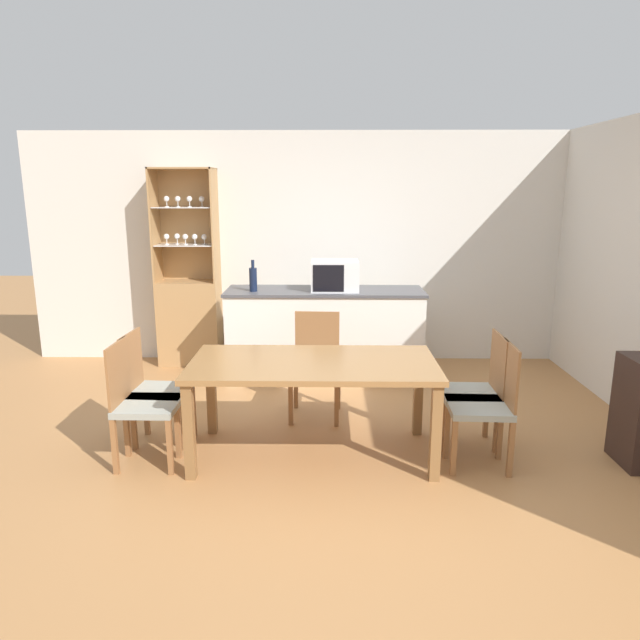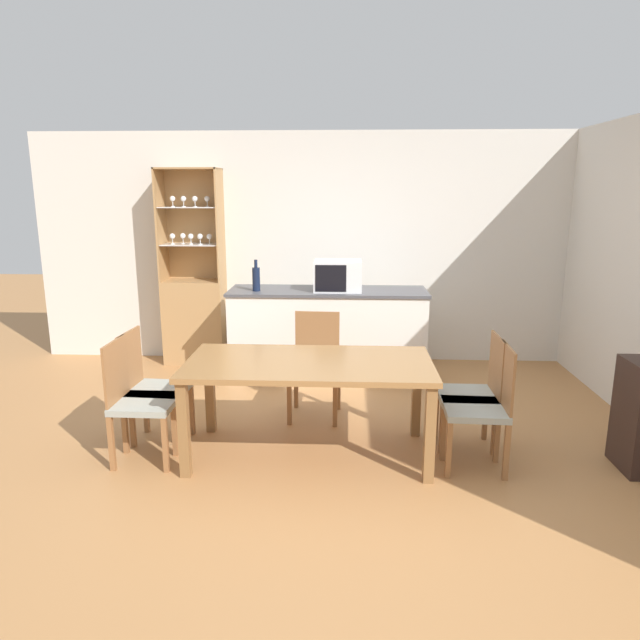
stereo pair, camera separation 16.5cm
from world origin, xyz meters
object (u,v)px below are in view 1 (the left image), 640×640
object	(u,v)px
dining_chair_side_right_near	(485,405)
dining_chair_side_left_far	(153,390)
dining_chair_head_far	(316,365)
dining_chair_side_left_near	(142,403)
display_cabinet	(190,307)
wine_bottle	(253,279)
microwave	(335,275)
dining_table	(313,372)
dining_chair_side_right_far	(476,392)

from	to	relation	value
dining_chair_side_right_near	dining_chair_side_left_far	distance (m)	2.45
dining_chair_head_far	dining_chair_side_left_near	distance (m)	1.51
display_cabinet	wine_bottle	bearing A→B (deg)	-37.40
dining_chair_head_far	dining_chair_side_left_far	xyz separation A→B (m)	(-1.22, -0.63, 0.00)
dining_chair_side_left_far	wine_bottle	size ratio (longest dim) A/B	2.83
dining_chair_side_right_near	microwave	world-z (taller)	microwave
dining_chair_side_left_far	wine_bottle	distance (m)	1.76
display_cabinet	dining_chair_side_left_far	distance (m)	2.18
microwave	wine_bottle	bearing A→B (deg)	-174.72
dining_table	dining_chair_side_right_near	size ratio (longest dim) A/B	1.99
dining_chair_side_right_far	wine_bottle	size ratio (longest dim) A/B	2.83
dining_chair_side_left_far	microwave	distance (m)	2.23
display_cabinet	dining_chair_side_left_far	world-z (taller)	display_cabinet
dining_table	dining_chair_side_right_far	world-z (taller)	dining_chair_side_right_far
microwave	wine_bottle	distance (m)	0.82
display_cabinet	wine_bottle	distance (m)	1.09
dining_chair_side_left_near	dining_chair_side_right_far	bearing A→B (deg)	96.81
dining_table	wine_bottle	bearing A→B (deg)	110.79
dining_chair_side_left_far	dining_chair_side_left_near	distance (m)	0.27
dining_chair_head_far	microwave	size ratio (longest dim) A/B	1.88
dining_chair_head_far	wine_bottle	world-z (taller)	wine_bottle
microwave	dining_chair_side_left_near	bearing A→B (deg)	-126.36
dining_chair_side_right_near	display_cabinet	bearing A→B (deg)	49.88
dining_table	dining_chair_side_right_near	bearing A→B (deg)	-6.25
display_cabinet	dining_chair_head_far	world-z (taller)	display_cabinet
dining_chair_head_far	wine_bottle	xyz separation A→B (m)	(-0.64, 0.92, 0.61)
dining_table	dining_chair_side_left_near	xyz separation A→B (m)	(-1.22, -0.13, -0.19)
display_cabinet	dining_chair_side_right_near	bearing A→B (deg)	-42.45
wine_bottle	dining_chair_side_right_far	bearing A→B (deg)	-39.95
dining_chair_side_right_near	dining_chair_side_left_far	xyz separation A→B (m)	(-2.43, 0.27, 0.00)
dining_chair_side_left_far	dining_chair_side_left_near	world-z (taller)	same
dining_table	dining_chair_head_far	size ratio (longest dim) A/B	1.99
dining_table	dining_chair_side_left_far	xyz separation A→B (m)	(-1.22, 0.13, -0.19)
display_cabinet	dining_chair_side_right_far	distance (m)	3.43
dining_chair_side_left_far	dining_chair_side_right_far	xyz separation A→B (m)	(2.43, -0.00, 0.00)
dining_chair_side_right_near	dining_chair_side_left_near	xyz separation A→B (m)	(-2.43, 0.00, 0.00)
dining_chair_side_right_near	dining_chair_side_right_far	bearing A→B (deg)	2.33
dining_chair_side_right_near	dining_chair_head_far	xyz separation A→B (m)	(-1.21, 0.90, 0.00)
dining_table	dining_chair_head_far	distance (m)	0.79
wine_bottle	dining_table	bearing A→B (deg)	-69.21
display_cabinet	dining_chair_side_right_near	distance (m)	3.61
display_cabinet	wine_bottle	size ratio (longest dim) A/B	6.84
dining_chair_side_right_far	dining_chair_side_right_near	bearing A→B (deg)	-179.11
microwave	wine_bottle	world-z (taller)	wine_bottle
dining_chair_head_far	dining_chair_side_left_near	bearing A→B (deg)	39.74
dining_table	wine_bottle	xyz separation A→B (m)	(-0.64, 1.69, 0.42)
display_cabinet	microwave	distance (m)	1.76
dining_chair_side_right_near	dining_chair_side_left_near	distance (m)	2.43
display_cabinet	wine_bottle	world-z (taller)	display_cabinet
dining_table	wine_bottle	distance (m)	1.85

